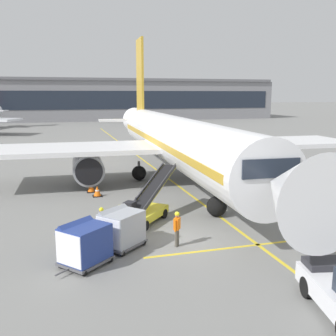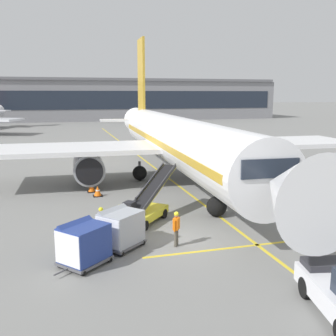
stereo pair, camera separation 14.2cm
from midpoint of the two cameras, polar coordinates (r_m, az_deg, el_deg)
ground_plane at (r=20.12m, az=2.39°, el=-10.56°), size 600.00×600.00×0.00m
parked_airplane at (r=33.03m, az=1.11°, el=4.08°), size 32.07×42.03×13.91m
belt_loader at (r=22.86m, az=-3.15°, el=-5.67°), size 4.44×4.85×2.93m
baggage_cart_lead at (r=19.08m, az=-6.79°, el=-8.63°), size 2.59×2.52×1.91m
baggage_cart_second at (r=17.49m, az=-12.02°, el=-10.64°), size 2.59×2.52×1.91m
ground_crew_by_loader at (r=19.11m, az=1.43°, el=-8.53°), size 0.42×0.48×1.74m
ground_crew_by_carts at (r=19.61m, az=-6.21°, el=-8.09°), size 0.46×0.43×1.74m
ground_crew_marshaller at (r=20.43m, az=-6.84°, el=-7.32°), size 0.33×0.55×1.74m
ground_crew_wingwalker at (r=20.09m, az=-9.51°, el=-7.70°), size 0.38×0.52×1.74m
safety_cone_engine_keepout at (r=30.17m, az=-10.95°, el=-2.77°), size 0.66×0.66×0.74m
safety_cone_wingtip at (r=28.84m, az=-10.08°, el=-3.35°), size 0.67×0.67×0.76m
apron_guidance_line_lead_in at (r=32.84m, az=1.03°, el=-2.11°), size 0.20×110.00×0.01m
apron_guidance_line_stop_bar at (r=20.19m, az=13.67°, el=-10.78°), size 12.00×0.20×0.01m
terminal_building at (r=116.46m, az=-17.91°, el=9.45°), size 135.02×18.65×11.60m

